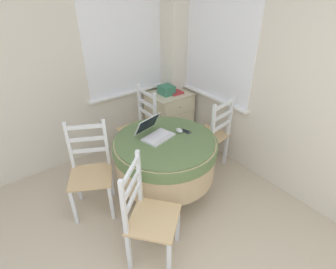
{
  "coord_description": "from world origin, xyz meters",
  "views": [
    {
      "loc": [
        -0.22,
        -0.15,
        2.13
      ],
      "look_at": [
        1.26,
        1.81,
        0.66
      ],
      "focal_mm": 28.0,
      "sensor_mm": 36.0,
      "label": 1
    }
  ],
  "objects_px": {
    "corner_cabinet": "(169,115)",
    "book_on_cabinet": "(174,92)",
    "dining_chair_left_flank": "(91,172)",
    "dining_chair_near_back_window": "(140,128)",
    "dining_chair_camera_near": "(148,217)",
    "storage_box": "(166,90)",
    "round_dining_table": "(165,155)",
    "laptop": "(155,133)",
    "cell_phone": "(185,131)",
    "computer_mouse": "(179,130)",
    "dining_chair_near_right_window": "(211,135)"
  },
  "relations": [
    {
      "from": "book_on_cabinet",
      "to": "dining_chair_left_flank",
      "type": "bearing_deg",
      "value": -157.7
    },
    {
      "from": "dining_chair_camera_near",
      "to": "laptop",
      "type": "bearing_deg",
      "value": 51.49
    },
    {
      "from": "round_dining_table",
      "to": "dining_chair_left_flank",
      "type": "height_order",
      "value": "dining_chair_left_flank"
    },
    {
      "from": "round_dining_table",
      "to": "corner_cabinet",
      "type": "height_order",
      "value": "same"
    },
    {
      "from": "corner_cabinet",
      "to": "book_on_cabinet",
      "type": "bearing_deg",
      "value": -31.17
    },
    {
      "from": "cell_phone",
      "to": "dining_chair_camera_near",
      "type": "distance_m",
      "value": 1.02
    },
    {
      "from": "round_dining_table",
      "to": "book_on_cabinet",
      "type": "distance_m",
      "value": 1.29
    },
    {
      "from": "dining_chair_left_flank",
      "to": "computer_mouse",
      "type": "bearing_deg",
      "value": -16.88
    },
    {
      "from": "round_dining_table",
      "to": "dining_chair_camera_near",
      "type": "bearing_deg",
      "value": -136.75
    },
    {
      "from": "round_dining_table",
      "to": "dining_chair_near_right_window",
      "type": "xyz_separation_m",
      "value": [
        0.77,
        0.08,
        -0.08
      ]
    },
    {
      "from": "dining_chair_near_right_window",
      "to": "dining_chair_camera_near",
      "type": "distance_m",
      "value": 1.46
    },
    {
      "from": "computer_mouse",
      "to": "book_on_cabinet",
      "type": "relative_size",
      "value": 0.36
    },
    {
      "from": "dining_chair_near_back_window",
      "to": "corner_cabinet",
      "type": "relative_size",
      "value": 1.34
    },
    {
      "from": "round_dining_table",
      "to": "computer_mouse",
      "type": "height_order",
      "value": "computer_mouse"
    },
    {
      "from": "dining_chair_camera_near",
      "to": "corner_cabinet",
      "type": "height_order",
      "value": "dining_chair_camera_near"
    },
    {
      "from": "round_dining_table",
      "to": "laptop",
      "type": "height_order",
      "value": "laptop"
    },
    {
      "from": "round_dining_table",
      "to": "storage_box",
      "type": "xyz_separation_m",
      "value": [
        0.73,
        0.96,
        0.25
      ]
    },
    {
      "from": "computer_mouse",
      "to": "dining_chair_near_right_window",
      "type": "height_order",
      "value": "dining_chair_near_right_window"
    },
    {
      "from": "dining_chair_left_flank",
      "to": "dining_chair_near_back_window",
      "type": "bearing_deg",
      "value": 28.3
    },
    {
      "from": "round_dining_table",
      "to": "corner_cabinet",
      "type": "relative_size",
      "value": 1.48
    },
    {
      "from": "round_dining_table",
      "to": "computer_mouse",
      "type": "xyz_separation_m",
      "value": [
        0.21,
        0.02,
        0.21
      ]
    },
    {
      "from": "cell_phone",
      "to": "dining_chair_left_flank",
      "type": "height_order",
      "value": "dining_chair_left_flank"
    },
    {
      "from": "laptop",
      "to": "dining_chair_camera_near",
      "type": "xyz_separation_m",
      "value": [
        -0.51,
        -0.64,
        -0.31
      ]
    },
    {
      "from": "dining_chair_near_back_window",
      "to": "dining_chair_camera_near",
      "type": "bearing_deg",
      "value": -118.97
    },
    {
      "from": "computer_mouse",
      "to": "cell_phone",
      "type": "height_order",
      "value": "computer_mouse"
    },
    {
      "from": "computer_mouse",
      "to": "corner_cabinet",
      "type": "bearing_deg",
      "value": 58.13
    },
    {
      "from": "dining_chair_camera_near",
      "to": "storage_box",
      "type": "xyz_separation_m",
      "value": [
        1.29,
        1.49,
        0.33
      ]
    },
    {
      "from": "cell_phone",
      "to": "dining_chair_near_right_window",
      "type": "height_order",
      "value": "dining_chair_near_right_window"
    },
    {
      "from": "dining_chair_camera_near",
      "to": "corner_cabinet",
      "type": "relative_size",
      "value": 1.34
    },
    {
      "from": "dining_chair_near_back_window",
      "to": "corner_cabinet",
      "type": "xyz_separation_m",
      "value": [
        0.64,
        0.21,
        -0.09
      ]
    },
    {
      "from": "laptop",
      "to": "computer_mouse",
      "type": "bearing_deg",
      "value": -19.47
    },
    {
      "from": "laptop",
      "to": "dining_chair_camera_near",
      "type": "bearing_deg",
      "value": -128.51
    },
    {
      "from": "storage_box",
      "to": "round_dining_table",
      "type": "bearing_deg",
      "value": -127.32
    },
    {
      "from": "computer_mouse",
      "to": "book_on_cabinet",
      "type": "distance_m",
      "value": 1.12
    },
    {
      "from": "storage_box",
      "to": "dining_chair_camera_near",
      "type": "bearing_deg",
      "value": -130.99
    },
    {
      "from": "dining_chair_left_flank",
      "to": "book_on_cabinet",
      "type": "xyz_separation_m",
      "value": [
        1.56,
        0.64,
        0.28
      ]
    },
    {
      "from": "laptop",
      "to": "dining_chair_near_right_window",
      "type": "relative_size",
      "value": 0.39
    },
    {
      "from": "laptop",
      "to": "dining_chair_left_flank",
      "type": "xyz_separation_m",
      "value": [
        -0.66,
        0.19,
        -0.31
      ]
    },
    {
      "from": "cell_phone",
      "to": "dining_chair_near_back_window",
      "type": "height_order",
      "value": "dining_chair_near_back_window"
    },
    {
      "from": "dining_chair_near_back_window",
      "to": "storage_box",
      "type": "relative_size",
      "value": 4.89
    },
    {
      "from": "dining_chair_near_back_window",
      "to": "dining_chair_camera_near",
      "type": "height_order",
      "value": "same"
    },
    {
      "from": "corner_cabinet",
      "to": "cell_phone",
      "type": "bearing_deg",
      "value": -118.43
    },
    {
      "from": "round_dining_table",
      "to": "dining_chair_camera_near",
      "type": "xyz_separation_m",
      "value": [
        -0.56,
        -0.53,
        -0.08
      ]
    },
    {
      "from": "laptop",
      "to": "dining_chair_left_flank",
      "type": "height_order",
      "value": "dining_chair_left_flank"
    },
    {
      "from": "round_dining_table",
      "to": "computer_mouse",
      "type": "relative_size",
      "value": 12.41
    },
    {
      "from": "dining_chair_camera_near",
      "to": "computer_mouse",
      "type": "bearing_deg",
      "value": 35.79
    },
    {
      "from": "storage_box",
      "to": "book_on_cabinet",
      "type": "relative_size",
      "value": 0.82
    },
    {
      "from": "dining_chair_camera_near",
      "to": "storage_box",
      "type": "bearing_deg",
      "value": 49.01
    },
    {
      "from": "round_dining_table",
      "to": "storage_box",
      "type": "distance_m",
      "value": 1.23
    },
    {
      "from": "laptop",
      "to": "dining_chair_camera_near",
      "type": "relative_size",
      "value": 0.39
    }
  ]
}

